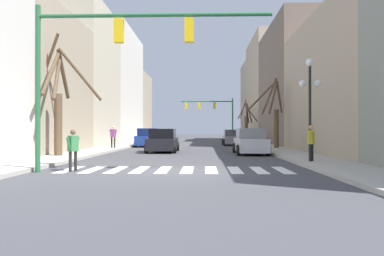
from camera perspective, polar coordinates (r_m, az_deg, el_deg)
ground_plane at (r=13.69m, az=-2.72°, el=-6.65°), size 240.00×240.00×0.00m
sidewalk_left at (r=15.51m, az=-26.82°, el=-5.59°), size 2.41×90.00×0.15m
sidewalk_right at (r=14.62m, az=22.97°, el=-5.92°), size 2.41×90.00×0.15m
building_row_left at (r=37.15m, az=-16.54°, el=6.53°), size 6.00×54.30×13.60m
building_row_right at (r=40.60m, az=15.31°, el=5.61°), size 6.00×57.74×13.72m
crosswalk_stripes at (r=14.28m, az=-2.53°, el=-6.37°), size 8.55×2.60×0.01m
traffic_signal_near at (r=13.93m, az=-12.49°, el=11.82°), size 8.43×0.28×5.99m
traffic_signal_far at (r=49.17m, az=3.17°, el=2.84°), size 6.83×0.28×5.67m
street_lamp_right_corner at (r=17.27m, az=17.52°, el=5.76°), size 0.95×0.36×4.51m
car_parked_left_near at (r=34.26m, az=-6.70°, el=-1.54°), size 2.03×4.33×1.66m
car_parked_left_far at (r=37.45m, az=6.23°, el=-1.51°), size 2.04×4.26×1.55m
car_parked_right_mid at (r=23.86m, az=8.87°, el=-2.11°), size 1.97×4.75×1.63m
car_parked_left_mid at (r=45.63m, az=-4.57°, el=-1.23°), size 2.05×4.15×1.69m
car_parked_right_far at (r=25.72m, az=-4.47°, el=-2.02°), size 2.05×4.40×1.59m
pedestrian_on_left_sidewalk at (r=17.14m, az=17.70°, el=-1.72°), size 0.45×0.61×1.58m
pedestrian_waiting_at_curb at (r=14.38m, az=-17.68°, el=-2.69°), size 0.35×0.63×1.54m
pedestrian_on_right_sidewalk at (r=29.43m, az=-11.92°, el=-1.00°), size 0.69×0.41×1.70m
street_tree_right_far at (r=29.39m, az=12.35°, el=2.07°), size 3.03×2.65×5.35m
street_tree_left_near at (r=44.79m, az=8.48°, el=0.85°), size 1.70×2.54×4.62m
street_tree_left_mid at (r=47.93m, az=8.15°, el=0.64°), size 1.19×2.21×5.28m
street_tree_right_mid at (r=21.37m, az=-19.65°, el=4.11°), size 3.79×3.89×6.62m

